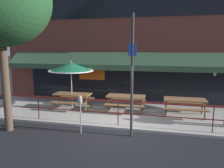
% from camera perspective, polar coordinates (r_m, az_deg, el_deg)
% --- Properties ---
extents(ground_plane, '(120.00, 120.00, 0.00)m').
position_cam_1_polar(ground_plane, '(8.50, 1.16, -11.95)').
color(ground_plane, black).
extents(patio_deck, '(15.00, 4.00, 0.10)m').
position_cam_1_polar(patio_deck, '(10.34, 3.43, -7.69)').
color(patio_deck, '#ADA89E').
rests_on(patio_deck, ground).
extents(restaurant_building, '(15.00, 1.60, 7.65)m').
position_cam_1_polar(restaurant_building, '(12.09, 5.40, 12.76)').
color(restaurant_building, brown).
rests_on(restaurant_building, ground).
extents(patio_railing, '(13.84, 0.04, 0.97)m').
position_cam_1_polar(patio_railing, '(8.52, 1.59, -6.22)').
color(patio_railing, maroon).
rests_on(patio_railing, patio_deck).
extents(picnic_table_left, '(1.80, 1.42, 0.76)m').
position_cam_1_polar(picnic_table_left, '(10.96, -10.28, -3.29)').
color(picnic_table_left, brown).
rests_on(picnic_table_left, patio_deck).
extents(picnic_table_centre, '(1.80, 1.42, 0.76)m').
position_cam_1_polar(picnic_table_centre, '(10.36, 3.66, -3.90)').
color(picnic_table_centre, brown).
rests_on(picnic_table_centre, patio_deck).
extents(picnic_table_right, '(1.80, 1.42, 0.76)m').
position_cam_1_polar(picnic_table_right, '(10.20, 18.46, -4.60)').
color(picnic_table_right, brown).
rests_on(picnic_table_right, patio_deck).
extents(patio_umbrella_left, '(2.14, 2.14, 2.38)m').
position_cam_1_polar(patio_umbrella_left, '(10.66, -10.67, 4.37)').
color(patio_umbrella_left, '#B7B2A8').
rests_on(patio_umbrella_left, patio_deck).
extents(parking_meter_near, '(0.15, 0.16, 1.42)m').
position_cam_1_polar(parking_meter_near, '(7.92, -8.30, -4.94)').
color(parking_meter_near, gray).
rests_on(parking_meter_near, ground).
extents(street_sign_pole, '(0.28, 0.09, 4.22)m').
position_cam_1_polar(street_sign_pole, '(7.42, 5.26, 2.17)').
color(street_sign_pole, '#2D2D33').
rests_on(street_sign_pole, ground).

